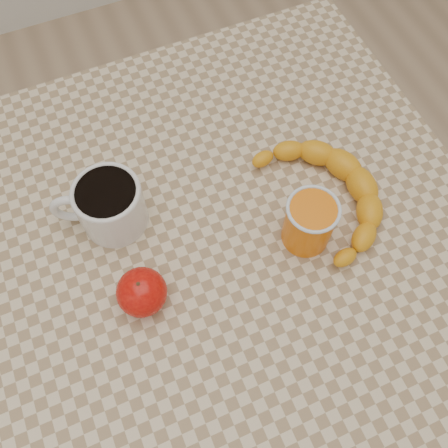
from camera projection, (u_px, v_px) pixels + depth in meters
name	position (u px, v px, depth m)	size (l,w,h in m)	color
ground	(224.00, 346.00, 1.43)	(3.00, 3.00, 0.00)	tan
table	(224.00, 253.00, 0.84)	(0.80, 0.80, 0.75)	beige
coffee_mug	(108.00, 204.00, 0.73)	(0.15, 0.13, 0.09)	silver
orange_juice_glass	(309.00, 222.00, 0.72)	(0.08, 0.08, 0.09)	orange
apple	(142.00, 292.00, 0.68)	(0.09, 0.09, 0.07)	#9D0605
banana	(326.00, 194.00, 0.77)	(0.19, 0.28, 0.04)	orange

